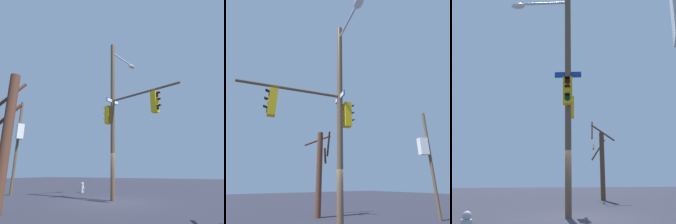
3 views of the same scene
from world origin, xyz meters
TOP-DOWN VIEW (x-y plane):
  - ground_plane at (0.00, 0.00)m, footprint 80.00×80.00m
  - main_signal_pole_assembly at (-0.43, -0.37)m, footprint 4.78×3.60m
  - secondary_pole_assembly at (7.16, 0.10)m, footprint 0.74×0.63m
  - fire_hydrant at (4.01, -3.50)m, footprint 0.38×0.24m
  - bare_tree_behind_pole at (2.13, 4.94)m, footprint 1.90×2.16m

SIDE VIEW (x-z plane):
  - ground_plane at x=0.00m, z-range 0.00..0.00m
  - fire_hydrant at x=4.01m, z-range -0.02..0.71m
  - bare_tree_behind_pole at x=2.13m, z-range 0.15..5.65m
  - secondary_pole_assembly at x=7.16m, z-range 0.50..7.00m
  - main_signal_pole_assembly at x=-0.43m, z-range 0.35..9.91m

